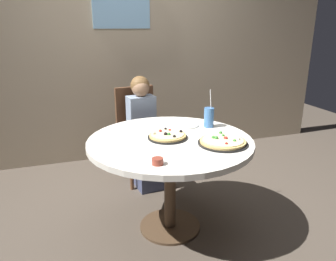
{
  "coord_description": "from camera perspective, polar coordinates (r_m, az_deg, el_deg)",
  "views": [
    {
      "loc": [
        -0.72,
        -2.11,
        1.55
      ],
      "look_at": [
        0.0,
        0.05,
        0.8
      ],
      "focal_mm": 34.69,
      "sensor_mm": 36.0,
      "label": 1
    }
  ],
  "objects": [
    {
      "name": "diner_child",
      "position": [
        3.19,
        -4.17,
        -1.36
      ],
      "size": [
        0.29,
        0.42,
        1.08
      ],
      "color": "#3F4766",
      "rests_on": "ground_plane"
    },
    {
      "name": "soda_cup",
      "position": [
        2.65,
        7.2,
        2.31
      ],
      "size": [
        0.08,
        0.08,
        0.31
      ],
      "color": "#3F72B2",
      "rests_on": "dining_table"
    },
    {
      "name": "pizza_cheese",
      "position": [
        2.3,
        9.6,
        -1.96
      ],
      "size": [
        0.35,
        0.35,
        0.05
      ],
      "color": "black",
      "rests_on": "dining_table"
    },
    {
      "name": "chair_wooden",
      "position": [
        3.34,
        -5.26,
        0.35
      ],
      "size": [
        0.44,
        0.44,
        0.95
      ],
      "color": "brown",
      "rests_on": "ground_plane"
    },
    {
      "name": "wall_with_window",
      "position": [
        3.85,
        -7.98,
        16.56
      ],
      "size": [
        5.2,
        0.14,
        2.9
      ],
      "color": "tan",
      "rests_on": "ground_plane"
    },
    {
      "name": "dining_table",
      "position": [
        2.41,
        0.38,
        -3.71
      ],
      "size": [
        1.21,
        1.21,
        0.75
      ],
      "color": "silver",
      "rests_on": "ground_plane"
    },
    {
      "name": "sauce_bowl",
      "position": [
        1.94,
        -1.85,
        -5.43
      ],
      "size": [
        0.07,
        0.07,
        0.04
      ],
      "primitive_type": "cylinder",
      "color": "brown",
      "rests_on": "dining_table"
    },
    {
      "name": "pizza_veggie",
      "position": [
        2.39,
        -0.08,
        -0.95
      ],
      "size": [
        0.29,
        0.29,
        0.05
      ],
      "color": "black",
      "rests_on": "dining_table"
    },
    {
      "name": "ground_plane",
      "position": [
        2.72,
        0.35,
        -16.57
      ],
      "size": [
        8.0,
        8.0,
        0.0
      ],
      "primitive_type": "plane",
      "color": "#4C4238"
    },
    {
      "name": "plate_small",
      "position": [
        2.68,
        3.44,
        0.92
      ],
      "size": [
        0.18,
        0.18,
        0.01
      ],
      "primitive_type": "cylinder",
      "color": "white",
      "rests_on": "dining_table"
    }
  ]
}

